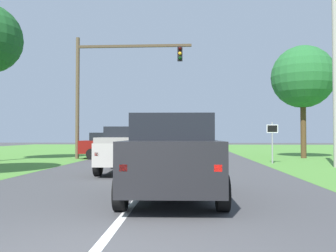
% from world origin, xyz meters
% --- Properties ---
extents(ground_plane, '(120.00, 120.00, 0.00)m').
position_xyz_m(ground_plane, '(0.00, 9.70, 0.00)').
color(ground_plane, '#424244').
extents(red_suv_near, '(2.34, 4.55, 1.95)m').
position_xyz_m(red_suv_near, '(0.82, 4.20, 1.03)').
color(red_suv_near, black).
rests_on(red_suv_near, ground_plane).
extents(pickup_truck_lead, '(2.23, 5.07, 1.83)m').
position_xyz_m(pickup_truck_lead, '(-1.19, 10.03, 0.94)').
color(pickup_truck_lead, '#B7B2A8').
rests_on(pickup_truck_lead, ground_plane).
extents(traffic_light, '(7.49, 0.40, 7.85)m').
position_xyz_m(traffic_light, '(-4.03, 18.15, 5.17)').
color(traffic_light, brown).
rests_on(traffic_light, ground_plane).
extents(keep_moving_sign, '(0.60, 0.09, 2.20)m').
position_xyz_m(keep_moving_sign, '(5.69, 14.88, 1.42)').
color(keep_moving_sign, gray).
rests_on(keep_moving_sign, ground_plane).
extents(oak_tree_right, '(4.12, 4.12, 7.46)m').
position_xyz_m(oak_tree_right, '(8.82, 19.56, 5.37)').
color(oak_tree_right, '#4C351E').
rests_on(oak_tree_right, ground_plane).
extents(crossing_suv_far, '(4.64, 2.13, 1.67)m').
position_xyz_m(crossing_suv_far, '(-3.46, 18.44, 0.89)').
color(crossing_suv_far, maroon).
rests_on(crossing_suv_far, ground_plane).
extents(utility_pole_right, '(0.28, 0.28, 8.40)m').
position_xyz_m(utility_pole_right, '(8.12, 12.67, 4.20)').
color(utility_pole_right, '#9E998E').
rests_on(utility_pole_right, ground_plane).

